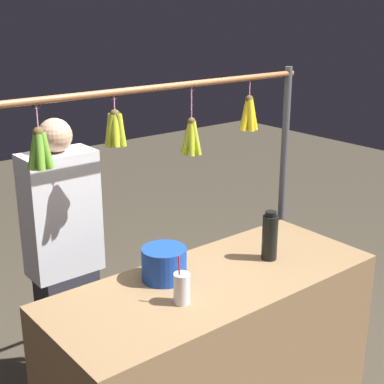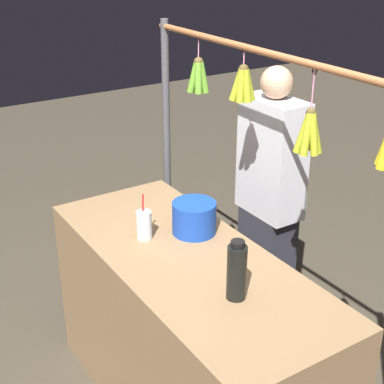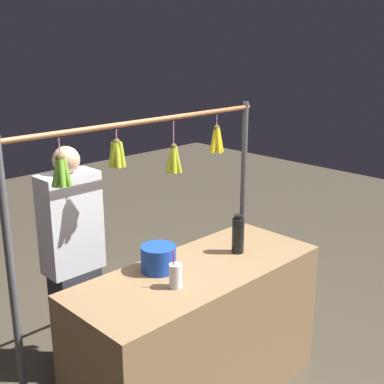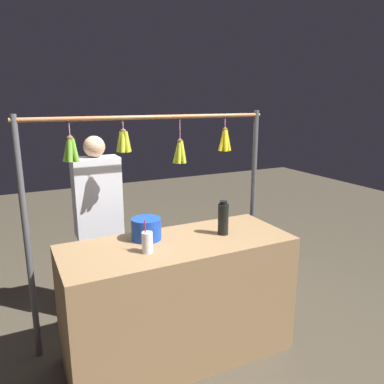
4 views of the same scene
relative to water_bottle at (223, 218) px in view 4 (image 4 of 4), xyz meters
name	(u,v)px [view 4 (image 4 of 4)]	position (x,y,z in m)	size (l,w,h in m)	color
ground_plane	(179,353)	(0.36, -0.01, -1.03)	(12.00, 12.00, 0.00)	#443C2F
market_counter	(179,299)	(0.36, -0.01, -0.57)	(1.64, 0.66, 0.90)	olive
display_rack	(154,182)	(0.37, -0.46, 0.22)	(1.97, 0.12, 1.79)	#4C4C51
water_bottle	(223,218)	(0.00, 0.00, 0.00)	(0.08, 0.08, 0.26)	black
blue_bucket	(146,229)	(0.55, -0.15, -0.04)	(0.21, 0.21, 0.16)	#1A43B1
drink_cup	(147,242)	(0.62, 0.08, -0.05)	(0.07, 0.07, 0.22)	silver
vendor_person	(99,231)	(0.74, -0.79, -0.24)	(0.38, 0.21, 1.60)	#2D2D38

